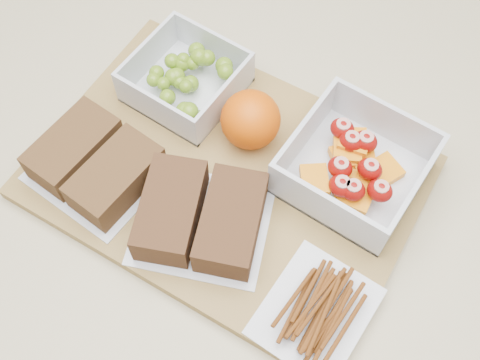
{
  "coord_description": "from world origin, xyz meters",
  "views": [
    {
      "loc": [
        0.18,
        -0.27,
        1.51
      ],
      "look_at": [
        -0.0,
        -0.01,
        0.93
      ],
      "focal_mm": 45.0,
      "sensor_mm": 36.0,
      "label": 1
    }
  ],
  "objects": [
    {
      "name": "sandwich_bag_left",
      "position": [
        -0.15,
        -0.09,
        0.94
      ],
      "size": [
        0.14,
        0.13,
        0.04
      ],
      "color": "silver",
      "rests_on": "cutting_board"
    },
    {
      "name": "counter",
      "position": [
        0.0,
        0.0,
        0.45
      ],
      "size": [
        1.2,
        0.9,
        0.9
      ],
      "primitive_type": "cube",
      "color": "beige",
      "rests_on": "ground"
    },
    {
      "name": "ground",
      "position": [
        0.0,
        0.0,
        0.0
      ],
      "size": [
        4.0,
        4.0,
        0.0
      ],
      "primitive_type": "plane",
      "color": "gray",
      "rests_on": "ground"
    },
    {
      "name": "sandwich_bag_center",
      "position": [
        -0.01,
        -0.07,
        0.94
      ],
      "size": [
        0.18,
        0.17,
        0.04
      ],
      "color": "silver",
      "rests_on": "cutting_board"
    },
    {
      "name": "fruit_container",
      "position": [
        0.09,
        0.07,
        0.94
      ],
      "size": [
        0.14,
        0.14,
        0.06
      ],
      "color": "silver",
      "rests_on": "cutting_board"
    },
    {
      "name": "orange",
      "position": [
        -0.03,
        0.05,
        0.95
      ],
      "size": [
        0.07,
        0.07,
        0.07
      ],
      "primitive_type": "sphere",
      "color": "#EB5805",
      "rests_on": "cutting_board"
    },
    {
      "name": "pretzel_bag",
      "position": [
        0.14,
        -0.09,
        0.93
      ],
      "size": [
        0.1,
        0.12,
        0.03
      ],
      "color": "silver",
      "rests_on": "cutting_board"
    },
    {
      "name": "cutting_board",
      "position": [
        -0.02,
        -0.0,
        0.91
      ],
      "size": [
        0.44,
        0.33,
        0.02
      ],
      "primitive_type": "cube",
      "rotation": [
        0.0,
        0.0,
        0.06
      ],
      "color": "olive",
      "rests_on": "counter"
    },
    {
      "name": "grape_container",
      "position": [
        -0.13,
        0.07,
        0.94
      ],
      "size": [
        0.12,
        0.12,
        0.05
      ],
      "color": "silver",
      "rests_on": "cutting_board"
    }
  ]
}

